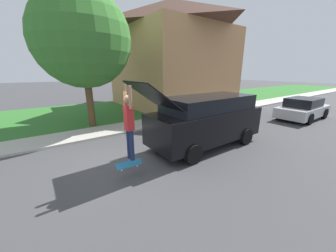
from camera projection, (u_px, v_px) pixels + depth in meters
ground_plane at (121, 161)px, 6.50m from camera, size 120.00×120.00×0.00m
lawn at (152, 107)px, 16.08m from camera, size 10.00×80.00×0.08m
sidewalk at (185, 117)px, 12.64m from camera, size 1.80×80.00×0.10m
house at (171, 53)px, 16.08m from camera, size 9.75×8.50×8.52m
lawn_tree_near at (83, 40)px, 9.23m from camera, size 4.73×4.73×6.80m
suv_parked at (206, 119)px, 7.57m from camera, size 2.03×5.55×2.72m
car_down_street at (303, 109)px, 12.12m from camera, size 1.92×4.16×1.36m
skateboarder at (129, 122)px, 5.05m from camera, size 0.41×0.24×2.07m
skateboard at (129, 164)px, 5.52m from camera, size 0.26×0.81×0.27m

